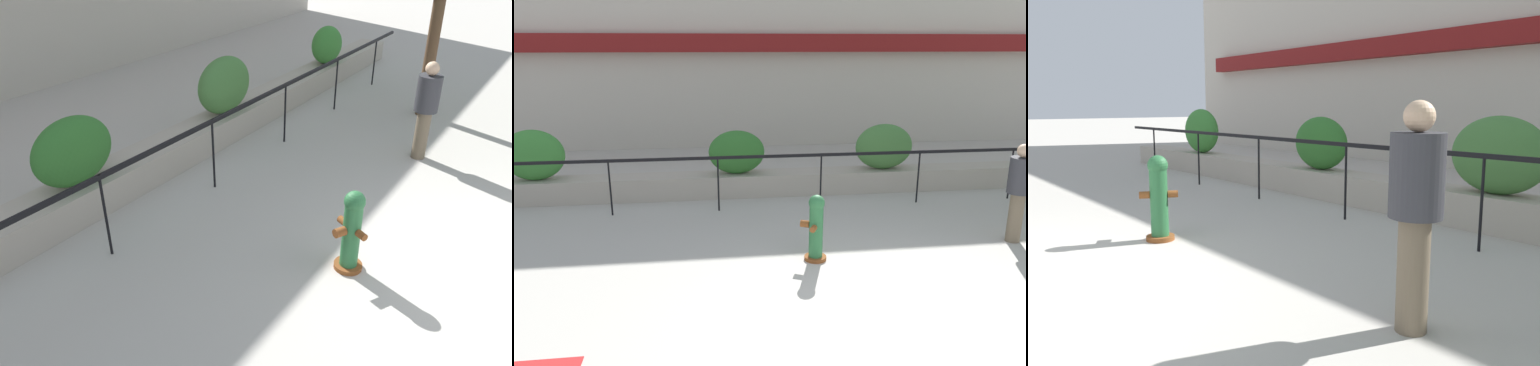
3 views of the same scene
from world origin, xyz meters
The scene contains 7 objects.
planter_wall_low centered at (0.00, 6.00, 0.25)m, with size 18.00×0.70×0.50m, color #ADA393.
fence_railing_segment centered at (0.00, 4.90, 1.02)m, with size 15.00×0.05×1.15m.
hedge_bush_0 centered at (-6.03, 6.00, 1.05)m, with size 1.31×0.59×1.10m, color #387F33.
hedge_bush_1 centered at (-1.69, 6.00, 0.99)m, with size 1.25×0.59×0.98m, color #2D6B28.
hedge_bush_2 centered at (1.75, 6.00, 1.03)m, with size 1.35×0.64×1.06m, color #427538.
fire_hydrant centered at (-0.70, 2.26, 0.55)m, with size 0.48×0.47×1.08m.
pedestrian centered at (2.90, 2.56, 0.99)m, with size 0.43×0.43×1.73m.
Camera 3 is at (5.03, -0.46, 1.69)m, focal length 35.00 mm.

